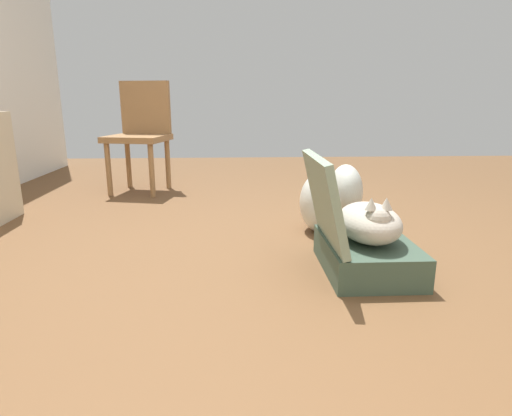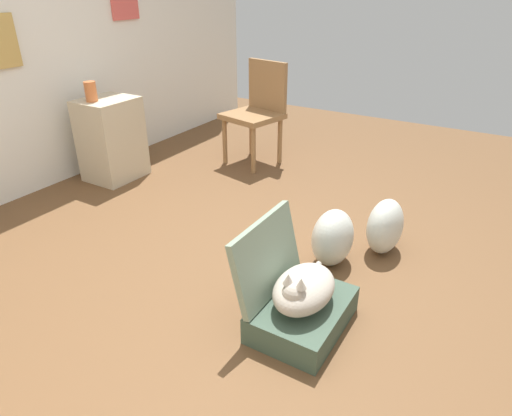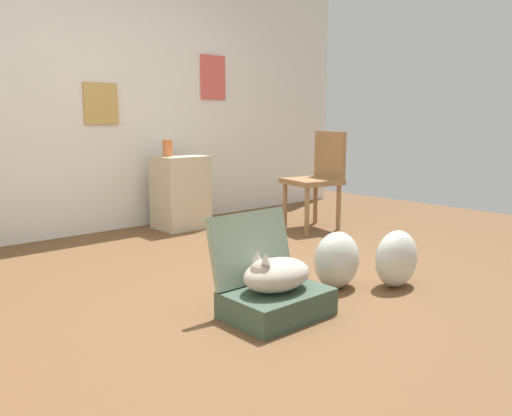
% 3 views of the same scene
% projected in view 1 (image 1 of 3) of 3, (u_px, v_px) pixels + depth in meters
% --- Properties ---
extents(ground_plane, '(7.68, 7.68, 0.00)m').
position_uv_depth(ground_plane, '(264.00, 254.00, 2.23)').
color(ground_plane, brown).
rests_on(ground_plane, ground).
extents(suitcase_base, '(0.55, 0.40, 0.15)m').
position_uv_depth(suitcase_base, '(367.00, 255.00, 2.00)').
color(suitcase_base, '#384C3D').
rests_on(suitcase_base, ground).
extents(suitcase_lid, '(0.55, 0.13, 0.40)m').
position_uv_depth(suitcase_lid, '(324.00, 199.00, 1.92)').
color(suitcase_lid, gray).
rests_on(suitcase_lid, suitcase_base).
extents(cat, '(0.49, 0.28, 0.23)m').
position_uv_depth(cat, '(370.00, 222.00, 1.95)').
color(cat, '#B2A899').
rests_on(cat, suitcase_base).
extents(plastic_bag_white, '(0.33, 0.24, 0.36)m').
position_uv_depth(plastic_bag_white, '(320.00, 203.00, 2.57)').
color(plastic_bag_white, silver).
rests_on(plastic_bag_white, ground).
extents(plastic_bag_clear, '(0.34, 0.22, 0.36)m').
position_uv_depth(plastic_bag_clear, '(345.00, 191.00, 2.88)').
color(plastic_bag_clear, silver).
rests_on(plastic_bag_clear, ground).
extents(chair, '(0.55, 0.56, 0.95)m').
position_uv_depth(chair, '(141.00, 131.00, 3.68)').
color(chair, olive).
rests_on(chair, ground).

